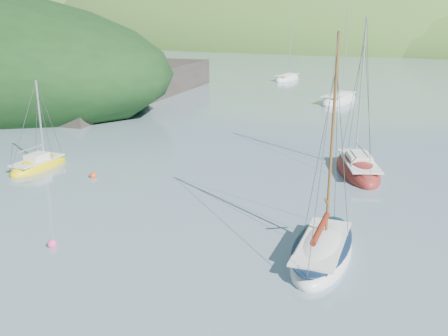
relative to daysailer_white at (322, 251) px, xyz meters
The scene contains 8 objects.
ground 7.26m from the daysailer_white, 138.66° to the right, with size 700.00×700.00×0.00m, color slate.
shoreline_hills 168.31m from the daysailer_white, 95.15° to the left, with size 690.00×135.00×56.00m.
daysailer_white is the anchor object (origin of this frame).
sloop_red 12.56m from the daysailer_white, 97.11° to the left, with size 5.20×7.45×10.48m.
sailboat_yellow 20.72m from the daysailer_white, behind, with size 2.25×4.87×6.28m.
distant_sloop_a 40.33m from the daysailer_white, 104.67° to the left, with size 3.65×8.25×11.41m.
distant_sloop_c 60.73m from the daysailer_white, 112.57° to the left, with size 2.88×7.19×10.09m.
mooring_buoys 2.01m from the daysailer_white, 156.73° to the right, with size 24.36×11.43×0.50m.
Camera 1 is at (10.75, -13.85, 9.63)m, focal length 40.00 mm.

